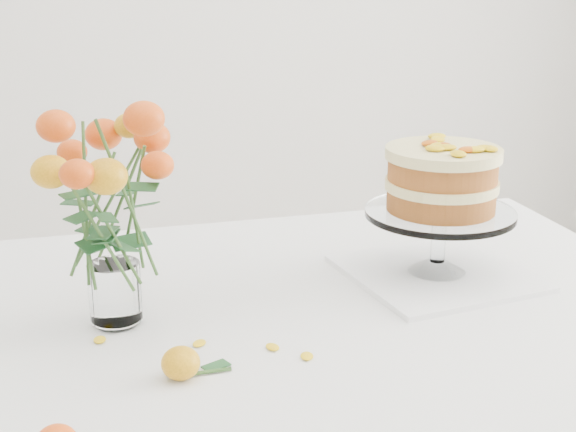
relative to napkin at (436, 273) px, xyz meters
name	(u,v)px	position (x,y,z in m)	size (l,w,h in m)	color
table	(264,354)	(-0.33, -0.05, -0.09)	(1.43, 0.93, 0.76)	tan
napkin	(436,273)	(0.00, 0.00, 0.00)	(0.30, 0.30, 0.01)	white
cake_stand	(442,186)	(0.00, 0.00, 0.16)	(0.26, 0.26, 0.23)	white
rose_vase	(107,178)	(-0.56, -0.05, 0.23)	(0.33, 0.33, 0.40)	white
loose_rose_near	(181,363)	(-0.49, -0.25, 0.02)	(0.10, 0.05, 0.04)	#FFAE16
stray_petal_a	(199,343)	(-0.45, -0.15, 0.00)	(0.03, 0.02, 0.00)	yellow
stray_petal_b	(272,347)	(-0.35, -0.19, 0.00)	(0.03, 0.02, 0.00)	yellow
stray_petal_c	(307,356)	(-0.31, -0.23, 0.00)	(0.03, 0.02, 0.00)	yellow
stray_petal_d	(100,340)	(-0.59, -0.10, 0.00)	(0.03, 0.02, 0.00)	yellow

